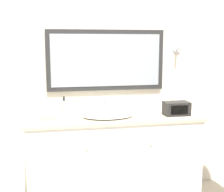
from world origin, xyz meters
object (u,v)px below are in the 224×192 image
at_px(soap_bottle, 64,108).
at_px(sink_basin, 108,115).
at_px(appliance_box, 176,108).
at_px(picture_frame, 152,110).

bearing_deg(soap_bottle, sink_basin, -20.34).
height_order(soap_bottle, appliance_box, soap_bottle).
distance_m(soap_bottle, picture_frame, 0.87).
bearing_deg(appliance_box, picture_frame, -166.44).
height_order(soap_bottle, picture_frame, soap_bottle).
relative_size(sink_basin, soap_bottle, 2.65).
xyz_separation_m(sink_basin, picture_frame, (0.41, -0.12, 0.05)).
bearing_deg(sink_basin, soap_bottle, 159.66).
height_order(sink_basin, picture_frame, sink_basin).
relative_size(sink_basin, appliance_box, 2.02).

